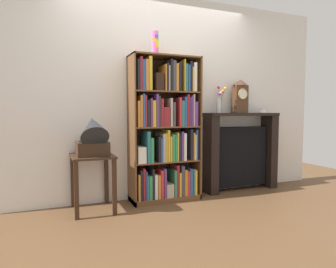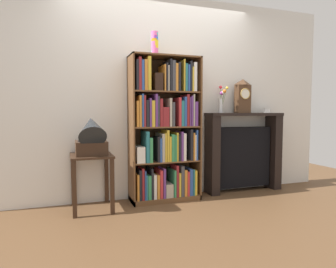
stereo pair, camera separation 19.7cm
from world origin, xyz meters
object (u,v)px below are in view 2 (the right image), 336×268
at_px(teacup_with_saucer, 267,111).
at_px(side_table_left, 92,168).
at_px(gramophone, 91,136).
at_px(flower_vase, 222,99).
at_px(mantel_clock, 243,96).
at_px(cup_stack, 155,44).
at_px(fireplace_mantel, 243,153).
at_px(bookshelf, 165,133).

bearing_deg(teacup_with_saucer, side_table_left, -176.99).
bearing_deg(gramophone, flower_vase, 6.75).
relative_size(gramophone, mantel_clock, 1.13).
bearing_deg(cup_stack, mantel_clock, 2.50).
bearing_deg(flower_vase, fireplace_mantel, 2.51).
xyz_separation_m(bookshelf, fireplace_mantel, (1.19, 0.08, -0.30)).
height_order(bookshelf, fireplace_mantel, bookshelf).
xyz_separation_m(side_table_left, gramophone, (0.00, -0.07, 0.37)).
bearing_deg(fireplace_mantel, cup_stack, -176.49).
distance_m(side_table_left, mantel_clock, 2.22).
relative_size(mantel_clock, teacup_with_saucer, 3.36).
height_order(fireplace_mantel, teacup_with_saucer, teacup_with_saucer).
bearing_deg(fireplace_mantel, side_table_left, -175.84).
xyz_separation_m(cup_stack, mantel_clock, (1.28, 0.06, -0.60)).
height_order(cup_stack, mantel_clock, cup_stack).
bearing_deg(side_table_left, teacup_with_saucer, 3.01).
bearing_deg(teacup_with_saucer, gramophone, -175.40).
bearing_deg(cup_stack, fireplace_mantel, 3.51).
height_order(fireplace_mantel, mantel_clock, mantel_clock).
height_order(gramophone, mantel_clock, mantel_clock).
height_order(side_table_left, teacup_with_saucer, teacup_with_saucer).
relative_size(cup_stack, mantel_clock, 0.61).
bearing_deg(bookshelf, flower_vase, 4.32).
bearing_deg(teacup_with_saucer, flower_vase, 179.45).
xyz_separation_m(bookshelf, teacup_with_saucer, (1.55, 0.06, 0.28)).
bearing_deg(bookshelf, fireplace_mantel, 3.77).
height_order(cup_stack, side_table_left, cup_stack).
bearing_deg(side_table_left, bookshelf, 4.68).
height_order(side_table_left, flower_vase, flower_vase).
distance_m(bookshelf, fireplace_mantel, 1.23).
bearing_deg(mantel_clock, gramophone, -174.56).
xyz_separation_m(bookshelf, mantel_clock, (1.15, 0.05, 0.49)).
distance_m(cup_stack, flower_vase, 1.16).
bearing_deg(gramophone, bookshelf, 8.99).
distance_m(mantel_clock, flower_vase, 0.33).
xyz_separation_m(cup_stack, side_table_left, (-0.77, -0.07, -1.46)).
distance_m(cup_stack, gramophone, 1.34).
relative_size(cup_stack, flower_vase, 0.76).
bearing_deg(mantel_clock, side_table_left, -176.46).
distance_m(cup_stack, teacup_with_saucer, 1.86).
xyz_separation_m(fireplace_mantel, flower_vase, (-0.36, -0.02, 0.74)).
bearing_deg(side_table_left, fireplace_mantel, 4.16).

